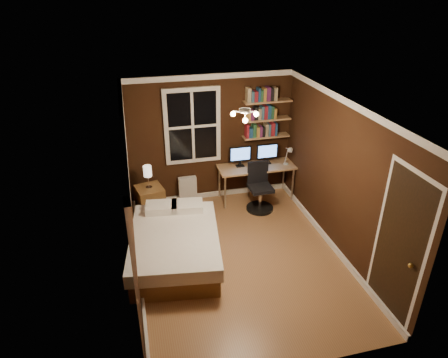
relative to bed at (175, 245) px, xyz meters
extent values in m
plane|color=brown|center=(1.00, -0.21, -0.27)|extent=(4.20, 4.20, 0.00)
cube|color=black|center=(1.00, 1.89, 0.98)|extent=(3.20, 0.04, 2.50)
cube|color=black|center=(-0.60, -0.21, 0.98)|extent=(0.04, 4.20, 2.50)
cube|color=black|center=(2.60, -0.21, 0.98)|extent=(0.04, 4.20, 2.50)
cube|color=white|center=(1.00, -0.21, 2.23)|extent=(3.20, 4.20, 0.02)
cube|color=white|center=(0.65, 1.85, 1.28)|extent=(1.06, 0.06, 1.46)
sphere|color=gold|center=(2.55, -2.06, 0.73)|extent=(0.06, 0.06, 0.06)
cube|color=#AA8052|center=(2.08, 1.77, 0.98)|extent=(0.92, 0.22, 0.03)
cube|color=#AA8052|center=(2.08, 1.77, 1.33)|extent=(0.92, 0.22, 0.03)
cube|color=#AA8052|center=(2.08, 1.77, 1.68)|extent=(0.92, 0.22, 0.03)
cube|color=brown|center=(0.00, -0.03, -0.13)|extent=(1.50, 1.97, 0.29)
cube|color=white|center=(0.00, -0.03, 0.13)|extent=(1.59, 2.03, 0.22)
cube|color=white|center=(-0.12, 0.70, 0.30)|extent=(0.57, 0.43, 0.13)
cube|color=white|center=(0.31, 0.64, 0.30)|extent=(0.57, 0.43, 0.13)
cube|color=brown|center=(-0.27, 1.44, 0.02)|extent=(0.56, 0.56, 0.58)
cube|color=silver|center=(0.49, 1.78, -0.01)|extent=(0.35, 0.12, 0.53)
cube|color=#AA8052|center=(1.84, 1.58, 0.43)|extent=(1.51, 0.57, 0.04)
cylinder|color=beige|center=(1.15, 1.34, 0.07)|extent=(0.04, 0.04, 0.68)
cylinder|color=beige|center=(2.54, 1.34, 0.07)|extent=(0.04, 0.04, 0.68)
cylinder|color=beige|center=(1.15, 1.83, 0.07)|extent=(0.04, 0.04, 0.68)
cylinder|color=beige|center=(2.54, 1.83, 0.07)|extent=(0.04, 0.04, 0.68)
cylinder|color=black|center=(1.79, 1.13, -0.25)|extent=(0.52, 0.52, 0.05)
cylinder|color=silver|center=(1.79, 1.13, -0.03)|extent=(0.06, 0.06, 0.38)
cube|color=black|center=(1.79, 1.13, 0.20)|extent=(0.43, 0.43, 0.07)
cube|color=black|center=(1.78, 1.32, 0.45)|extent=(0.40, 0.06, 0.44)
camera|label=1|loc=(-0.49, -5.14, 3.77)|focal=32.00mm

